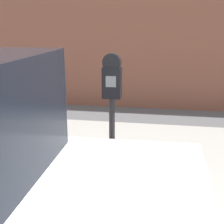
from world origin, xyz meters
name	(u,v)px	position (x,y,z in m)	size (l,w,h in m)	color
sidewalk	(99,158)	(0.00, 2.20, 0.07)	(24.00, 2.80, 0.15)	#ADAAA3
parking_meter	(112,97)	(0.35, 1.23, 1.18)	(0.18, 0.13, 1.44)	#2D2D30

